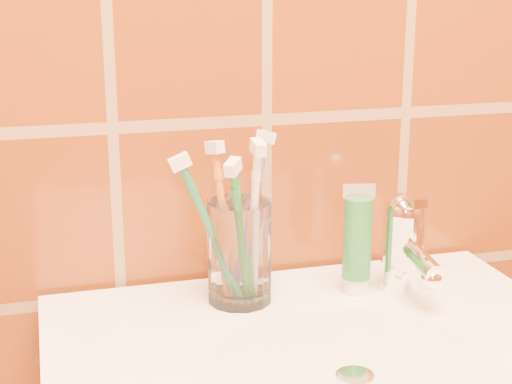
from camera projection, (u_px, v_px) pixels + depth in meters
name	position (u px, v px, depth m)	size (l,w,h in m)	color
glass_tumbler	(240.00, 252.00, 0.88)	(0.07, 0.07, 0.12)	white
toothpaste_tube	(357.00, 243.00, 0.90)	(0.04, 0.03, 0.13)	white
faucet	(405.00, 240.00, 0.91)	(0.05, 0.11, 0.12)	white
toothbrush_0	(241.00, 235.00, 0.85)	(0.05, 0.06, 0.18)	#1E712D
toothbrush_1	(250.00, 215.00, 0.90)	(0.07, 0.05, 0.20)	#6E428E
toothbrush_2	(224.00, 224.00, 0.88)	(0.04, 0.05, 0.19)	orange
toothbrush_3	(212.00, 233.00, 0.86)	(0.09, 0.02, 0.18)	#1F7448
toothbrush_4	(253.00, 224.00, 0.86)	(0.03, 0.06, 0.20)	white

